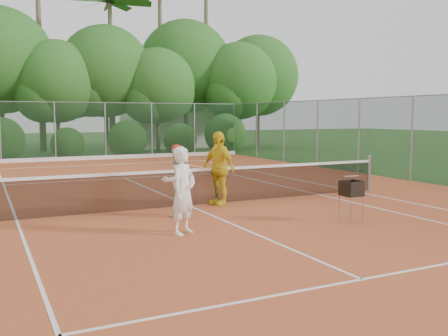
{
  "coord_description": "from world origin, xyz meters",
  "views": [
    {
      "loc": [
        -4.76,
        -11.68,
        2.33
      ],
      "look_at": [
        0.38,
        -1.2,
        1.1
      ],
      "focal_mm": 40.0,
      "sensor_mm": 36.0,
      "label": 1
    }
  ],
  "objects_px": {
    "player_center_grp": "(177,181)",
    "player_yellow": "(218,168)",
    "ball_hopper": "(351,189)",
    "player_white": "(183,191)"
  },
  "relations": [
    {
      "from": "player_white",
      "to": "player_yellow",
      "type": "distance_m",
      "value": 3.34
    },
    {
      "from": "player_center_grp",
      "to": "player_yellow",
      "type": "relative_size",
      "value": 0.87
    },
    {
      "from": "player_center_grp",
      "to": "ball_hopper",
      "type": "height_order",
      "value": "player_center_grp"
    },
    {
      "from": "player_center_grp",
      "to": "ball_hopper",
      "type": "xyz_separation_m",
      "value": [
        3.2,
        -2.23,
        -0.1
      ]
    },
    {
      "from": "player_yellow",
      "to": "player_white",
      "type": "bearing_deg",
      "value": -53.63
    },
    {
      "from": "ball_hopper",
      "to": "player_yellow",
      "type": "bearing_deg",
      "value": 106.64
    },
    {
      "from": "player_center_grp",
      "to": "player_yellow",
      "type": "xyz_separation_m",
      "value": [
        1.51,
        0.96,
        0.14
      ]
    },
    {
      "from": "player_yellow",
      "to": "ball_hopper",
      "type": "distance_m",
      "value": 3.62
    },
    {
      "from": "player_center_grp",
      "to": "player_white",
      "type": "bearing_deg",
      "value": -106.73
    },
    {
      "from": "player_yellow",
      "to": "ball_hopper",
      "type": "xyz_separation_m",
      "value": [
        1.68,
        -3.2,
        -0.24
      ]
    }
  ]
}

